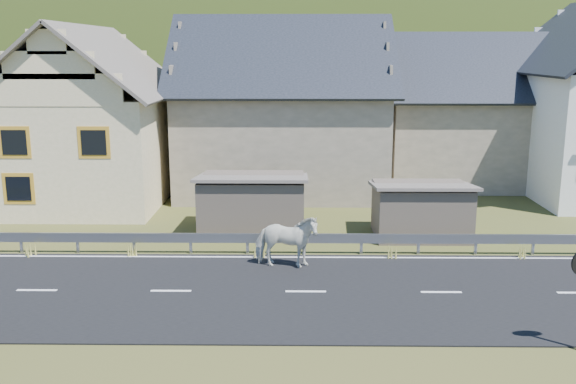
{
  "coord_description": "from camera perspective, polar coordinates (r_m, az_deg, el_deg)",
  "views": [
    {
      "loc": [
        -0.3,
        -17.86,
        7.04
      ],
      "look_at": [
        -0.57,
        3.82,
        2.21
      ],
      "focal_mm": 40.0,
      "sensor_mm": 36.0,
      "label": 1
    }
  ],
  "objects": [
    {
      "name": "road",
      "position": [
        19.19,
        1.59,
        -8.9
      ],
      "size": [
        60.0,
        7.0,
        0.04
      ],
      "primitive_type": "cube",
      "color": "black",
      "rests_on": "ground"
    },
    {
      "name": "house_cream",
      "position": [
        31.51,
        -17.35,
        7.11
      ],
      "size": [
        7.8,
        9.8,
        8.3
      ],
      "color": "#FFE4B3",
      "rests_on": "ground"
    },
    {
      "name": "house_stone_a",
      "position": [
        32.96,
        -0.5,
        8.37
      ],
      "size": [
        10.8,
        9.8,
        8.9
      ],
      "color": "#A0907C",
      "rests_on": "ground"
    },
    {
      "name": "lane_markings",
      "position": [
        19.18,
        1.59,
        -8.83
      ],
      "size": [
        60.0,
        6.6,
        0.01
      ],
      "primitive_type": "cube",
      "color": "silver",
      "rests_on": "road"
    },
    {
      "name": "guardrail",
      "position": [
        22.5,
        1.46,
        -4.18
      ],
      "size": [
        28.1,
        0.09,
        0.75
      ],
      "color": "#93969B",
      "rests_on": "ground"
    },
    {
      "name": "house_stone_b",
      "position": [
        36.19,
        15.76,
        7.65
      ],
      "size": [
        9.8,
        8.8,
        8.1
      ],
      "color": "#A0907C",
      "rests_on": "ground"
    },
    {
      "name": "mountain",
      "position": [
        199.77,
        2.25,
        4.76
      ],
      "size": [
        440.0,
        280.0,
        260.0
      ],
      "primitive_type": "ellipsoid",
      "color": "black",
      "rests_on": "ground"
    },
    {
      "name": "shed_left",
      "position": [
        25.13,
        -3.17,
        -1.13
      ],
      "size": [
        4.3,
        3.3,
        2.4
      ],
      "primitive_type": "cube",
      "color": "brown",
      "rests_on": "ground"
    },
    {
      "name": "conifer_patch",
      "position": [
        139.07,
        -22.89,
        11.16
      ],
      "size": [
        76.0,
        50.0,
        28.0
      ],
      "primitive_type": "ellipsoid",
      "color": "black",
      "rests_on": "ground"
    },
    {
      "name": "ground",
      "position": [
        19.2,
        1.59,
        -8.95
      ],
      "size": [
        160.0,
        160.0,
        0.0
      ],
      "primitive_type": "plane",
      "color": "#354019",
      "rests_on": "ground"
    },
    {
      "name": "shed_right",
      "position": [
        25.07,
        11.74,
        -1.65
      ],
      "size": [
        3.8,
        2.9,
        2.2
      ],
      "primitive_type": "cube",
      "color": "brown",
      "rests_on": "ground"
    },
    {
      "name": "horse",
      "position": [
        20.96,
        -0.17,
        -4.38
      ],
      "size": [
        1.18,
        2.2,
        1.78
      ],
      "primitive_type": "imported",
      "rotation": [
        0.0,
        0.0,
        1.46
      ],
      "color": "silver",
      "rests_on": "road"
    }
  ]
}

